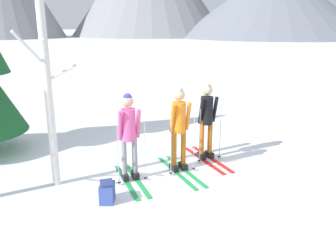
# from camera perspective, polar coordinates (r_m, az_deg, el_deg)

# --- Properties ---
(ground_plane) EXTENTS (400.00, 400.00, 0.00)m
(ground_plane) POSITION_cam_1_polar(r_m,az_deg,el_deg) (7.36, 0.30, -8.84)
(ground_plane) COLOR white
(skier_in_pink) EXTENTS (0.61, 1.66, 1.78)m
(skier_in_pink) POSITION_cam_1_polar(r_m,az_deg,el_deg) (6.62, -6.63, -2.67)
(skier_in_pink) COLOR green
(skier_in_pink) RESTS_ON ground
(skier_in_orange) EXTENTS (0.61, 1.79, 1.81)m
(skier_in_orange) POSITION_cam_1_polar(r_m,az_deg,el_deg) (6.99, 1.90, -1.39)
(skier_in_orange) COLOR green
(skier_in_orange) RESTS_ON ground
(skier_in_black) EXTENTS (0.60, 1.76, 1.78)m
(skier_in_black) POSITION_cam_1_polar(r_m,az_deg,el_deg) (7.68, 6.56, -0.10)
(skier_in_black) COLOR red
(skier_in_black) RESTS_ON ground
(birch_tree_tall) EXTENTS (0.99, 0.58, 3.49)m
(birch_tree_tall) POSITION_cam_1_polar(r_m,az_deg,el_deg) (6.54, -19.57, 3.66)
(birch_tree_tall) COLOR silver
(birch_tree_tall) RESTS_ON ground
(backpack_on_snow_front) EXTENTS (0.32, 0.37, 0.38)m
(backpack_on_snow_front) POSITION_cam_1_polar(r_m,az_deg,el_deg) (6.17, -10.25, -12.29)
(backpack_on_snow_front) COLOR #384C99
(backpack_on_snow_front) RESTS_ON ground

